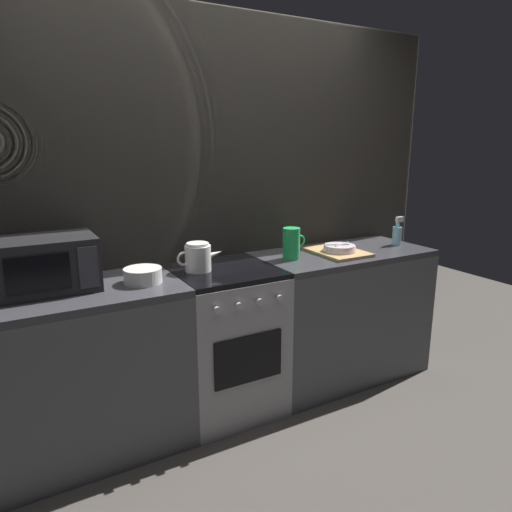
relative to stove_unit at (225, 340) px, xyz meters
The scene contains 11 objects.
ground_plane 0.45m from the stove_unit, 90.00° to the left, with size 8.00×8.00×0.00m, color #47423D.
back_wall 0.82m from the stove_unit, 90.00° to the left, with size 3.60×0.05×2.40m.
counter_left 0.90m from the stove_unit, behind, with size 1.20×0.60×0.90m.
stove_unit is the anchor object (origin of this frame).
counter_right 0.90m from the stove_unit, ahead, with size 1.20×0.60×0.90m.
microwave 1.11m from the stove_unit, behind, with size 0.46×0.35×0.27m.
kettle 0.55m from the stove_unit, 168.79° to the left, with size 0.28×0.15×0.17m.
mixing_bowl 0.70m from the stove_unit, behind, with size 0.20×0.20×0.08m, color silver.
pitcher 0.73m from the stove_unit, ahead, with size 0.16×0.11×0.20m.
dish_pile 0.95m from the stove_unit, ahead, with size 0.30×0.40×0.07m.
spray_bottle 1.47m from the stove_unit, ahead, with size 0.08×0.06×0.20m.
Camera 1 is at (-1.13, -2.38, 1.63)m, focal length 32.56 mm.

